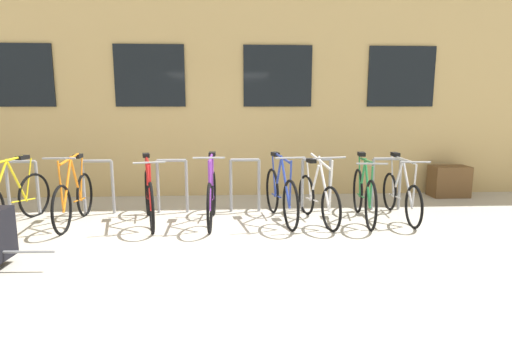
{
  "coord_description": "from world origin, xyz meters",
  "views": [
    {
      "loc": [
        0.33,
        -4.97,
        1.79
      ],
      "look_at": [
        0.7,
        1.6,
        0.61
      ],
      "focal_mm": 29.51,
      "sensor_mm": 36.0,
      "label": 1
    }
  ],
  "objects_px": {
    "bicycle_white": "(318,198)",
    "bicycle_silver": "(401,195)",
    "bicycle_blue": "(281,194)",
    "bicycle_green": "(364,195)",
    "bicycle_purple": "(212,197)",
    "bicycle_yellow": "(11,199)",
    "bicycle_orange": "(74,198)",
    "planter_box": "(449,181)",
    "bicycle_red": "(149,197)"
  },
  "relations": [
    {
      "from": "bicycle_purple",
      "to": "bicycle_yellow",
      "type": "xyz_separation_m",
      "value": [
        -2.97,
        0.05,
        -0.01
      ]
    },
    {
      "from": "bicycle_white",
      "to": "planter_box",
      "type": "xyz_separation_m",
      "value": [
        2.91,
        1.61,
        -0.07
      ]
    },
    {
      "from": "bicycle_green",
      "to": "bicycle_purple",
      "type": "bearing_deg",
      "value": -179.5
    },
    {
      "from": "bicycle_blue",
      "to": "bicycle_white",
      "type": "height_order",
      "value": "bicycle_white"
    },
    {
      "from": "bicycle_blue",
      "to": "planter_box",
      "type": "relative_size",
      "value": 2.57
    },
    {
      "from": "bicycle_red",
      "to": "bicycle_white",
      "type": "xyz_separation_m",
      "value": [
        2.57,
        -0.09,
        -0.03
      ]
    },
    {
      "from": "bicycle_white",
      "to": "bicycle_silver",
      "type": "height_order",
      "value": "bicycle_white"
    },
    {
      "from": "bicycle_green",
      "to": "bicycle_orange",
      "type": "distance_m",
      "value": 4.41
    },
    {
      "from": "bicycle_white",
      "to": "bicycle_orange",
      "type": "xyz_separation_m",
      "value": [
        -3.68,
        0.09,
        0.02
      ]
    },
    {
      "from": "bicycle_blue",
      "to": "bicycle_silver",
      "type": "distance_m",
      "value": 1.92
    },
    {
      "from": "bicycle_red",
      "to": "bicycle_white",
      "type": "bearing_deg",
      "value": -1.97
    },
    {
      "from": "bicycle_blue",
      "to": "bicycle_yellow",
      "type": "height_order",
      "value": "bicycle_blue"
    },
    {
      "from": "bicycle_orange",
      "to": "bicycle_silver",
      "type": "xyz_separation_m",
      "value": [
        5.04,
        0.07,
        -0.02
      ]
    },
    {
      "from": "bicycle_blue",
      "to": "bicycle_white",
      "type": "distance_m",
      "value": 0.57
    },
    {
      "from": "bicycle_silver",
      "to": "bicycle_blue",
      "type": "bearing_deg",
      "value": -178.54
    },
    {
      "from": "bicycle_blue",
      "to": "bicycle_silver",
      "type": "xyz_separation_m",
      "value": [
        1.92,
        0.05,
        -0.04
      ]
    },
    {
      "from": "bicycle_yellow",
      "to": "bicycle_purple",
      "type": "bearing_deg",
      "value": -0.87
    },
    {
      "from": "bicycle_silver",
      "to": "planter_box",
      "type": "height_order",
      "value": "bicycle_silver"
    },
    {
      "from": "bicycle_purple",
      "to": "bicycle_orange",
      "type": "relative_size",
      "value": 1.01
    },
    {
      "from": "bicycle_silver",
      "to": "bicycle_green",
      "type": "bearing_deg",
      "value": -170.56
    },
    {
      "from": "bicycle_blue",
      "to": "bicycle_yellow",
      "type": "relative_size",
      "value": 1.08
    },
    {
      "from": "bicycle_red",
      "to": "bicycle_yellow",
      "type": "relative_size",
      "value": 1.04
    },
    {
      "from": "bicycle_purple",
      "to": "bicycle_red",
      "type": "relative_size",
      "value": 0.98
    },
    {
      "from": "bicycle_red",
      "to": "bicycle_orange",
      "type": "height_order",
      "value": "bicycle_orange"
    },
    {
      "from": "bicycle_green",
      "to": "bicycle_orange",
      "type": "bearing_deg",
      "value": 179.58
    },
    {
      "from": "bicycle_white",
      "to": "bicycle_orange",
      "type": "distance_m",
      "value": 3.68
    },
    {
      "from": "bicycle_white",
      "to": "bicycle_purple",
      "type": "bearing_deg",
      "value": 178.79
    },
    {
      "from": "bicycle_white",
      "to": "planter_box",
      "type": "height_order",
      "value": "bicycle_white"
    },
    {
      "from": "bicycle_blue",
      "to": "bicycle_yellow",
      "type": "bearing_deg",
      "value": -179.56
    },
    {
      "from": "bicycle_silver",
      "to": "bicycle_yellow",
      "type": "bearing_deg",
      "value": -179.23
    },
    {
      "from": "bicycle_blue",
      "to": "bicycle_orange",
      "type": "relative_size",
      "value": 1.06
    },
    {
      "from": "planter_box",
      "to": "bicycle_green",
      "type": "bearing_deg",
      "value": -144.46
    },
    {
      "from": "bicycle_purple",
      "to": "bicycle_orange",
      "type": "bearing_deg",
      "value": 178.53
    },
    {
      "from": "bicycle_orange",
      "to": "bicycle_silver",
      "type": "bearing_deg",
      "value": 0.82
    },
    {
      "from": "bicycle_purple",
      "to": "bicycle_red",
      "type": "distance_m",
      "value": 0.95
    },
    {
      "from": "bicycle_green",
      "to": "bicycle_yellow",
      "type": "xyz_separation_m",
      "value": [
        -5.32,
        0.02,
        -0.01
      ]
    },
    {
      "from": "bicycle_purple",
      "to": "bicycle_red",
      "type": "xyz_separation_m",
      "value": [
        -0.95,
        0.05,
        0.0
      ]
    },
    {
      "from": "bicycle_yellow",
      "to": "planter_box",
      "type": "distance_m",
      "value": 7.66
    },
    {
      "from": "bicycle_silver",
      "to": "bicycle_red",
      "type": "bearing_deg",
      "value": -178.96
    },
    {
      "from": "bicycle_purple",
      "to": "planter_box",
      "type": "relative_size",
      "value": 2.44
    },
    {
      "from": "bicycle_white",
      "to": "bicycle_yellow",
      "type": "height_order",
      "value": "bicycle_white"
    },
    {
      "from": "bicycle_orange",
      "to": "bicycle_silver",
      "type": "distance_m",
      "value": 5.04
    },
    {
      "from": "bicycle_orange",
      "to": "bicycle_white",
      "type": "bearing_deg",
      "value": -1.36
    },
    {
      "from": "bicycle_white",
      "to": "bicycle_silver",
      "type": "distance_m",
      "value": 1.37
    },
    {
      "from": "bicycle_orange",
      "to": "planter_box",
      "type": "relative_size",
      "value": 2.42
    },
    {
      "from": "planter_box",
      "to": "bicycle_blue",
      "type": "bearing_deg",
      "value": -156.61
    },
    {
      "from": "bicycle_blue",
      "to": "bicycle_purple",
      "type": "bearing_deg",
      "value": -175.88
    },
    {
      "from": "bicycle_white",
      "to": "bicycle_silver",
      "type": "xyz_separation_m",
      "value": [
        1.36,
        0.16,
        -0.0
      ]
    },
    {
      "from": "bicycle_silver",
      "to": "bicycle_yellow",
      "type": "distance_m",
      "value": 5.95
    },
    {
      "from": "bicycle_silver",
      "to": "planter_box",
      "type": "distance_m",
      "value": 2.13
    }
  ]
}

